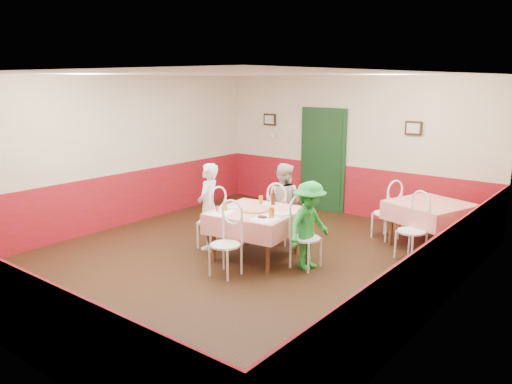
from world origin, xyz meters
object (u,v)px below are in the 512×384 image
Objects in this scene: main_table at (256,234)px; chair_right at (306,238)px; chair_left at (211,222)px; chair_near at (225,245)px; diner_right at (309,226)px; pizza at (254,210)px; second_table at (428,225)px; beer_bottle at (273,198)px; chair_far at (281,217)px; diner_far at (283,203)px; chair_second_a at (386,213)px; chair_second_b at (412,231)px; glass_a at (225,206)px; diner_left at (208,206)px; glass_b at (272,212)px; wallet at (262,217)px; glass_c at (261,200)px.

main_table is 0.85m from chair_right.
chair_right is (1.68, 0.23, 0.00)m from chair_left.
diner_right is (0.78, 0.96, 0.20)m from chair_near.
second_table is at bearing 48.27° from pizza.
second_table is 4.62× the size of beer_bottle.
diner_far is at bearing -88.04° from chair_far.
chair_right is 2.14× the size of pizza.
chair_second_a reaches higher than pizza.
chair_near is 1.00× the size of chair_second_b.
glass_a is 0.55× the size of beer_bottle.
second_table is at bearing 107.49° from diner_left.
chair_near is 5.77× the size of glass_b.
chair_right is 6.72× the size of glass_a.
chair_second_a is at bearing -7.71° from chair_right.
main_table and second_table have the same top height.
chair_second_b is at bearing -170.43° from chair_far.
diner_far reaches higher than chair_near.
pizza is (-0.85, -0.14, 0.32)m from chair_right.
chair_near is 0.83m from glass_b.
wallet is (0.33, -0.27, 0.40)m from main_table.
wallet is (0.54, -0.67, -0.05)m from glass_c.
second_table is 0.75m from chair_second_b.
diner_right is (1.27, 0.41, -0.17)m from glass_a.
diner_far reaches higher than chair_second_b.
chair_near is (-0.73, -0.96, 0.00)m from chair_right.
glass_a is (-0.49, 0.55, 0.38)m from chair_near.
pizza is (-1.20, -2.18, 0.32)m from chair_second_a.
diner_left is (-0.68, -0.51, -0.11)m from glass_c.
chair_right is at bearing -118.17° from second_table.
wallet is at bearing 65.76° from chair_near.
main_table is 0.66m from glass_b.
main_table is at bearing -61.91° from glass_c.
chair_right is at bearing 49.46° from chair_near.
beer_bottle reaches higher than main_table.
beer_bottle reaches higher than second_table.
glass_c is at bearing 118.09° from main_table.
main_table is 0.86× the size of diner_left.
diner_right reaches higher than second_table.
beer_bottle reaches higher than wallet.
glass_b reaches higher than chair_right.
chair_near is at bearing -82.29° from main_table.
wallet is 1.24m from diner_left.
chair_second_b is at bearing -35.43° from diner_right.
chair_right and chair_near have the same top height.
chair_left is 1.00× the size of chair_second_b.
chair_left is at bearing -174.09° from pizza.
beer_bottle reaches higher than glass_a.
diner_left is (-0.89, -0.12, 0.33)m from main_table.
pizza is 1.73× the size of beer_bottle.
glass_b is at bearing 7.72° from glass_a.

